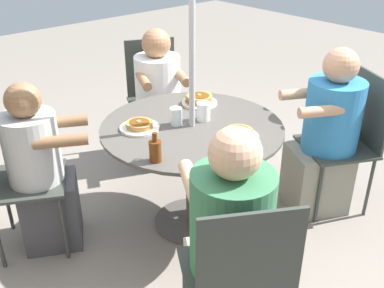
{
  "coord_description": "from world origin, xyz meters",
  "views": [
    {
      "loc": [
        -1.9,
        1.66,
        1.94
      ],
      "look_at": [
        0.0,
        0.0,
        0.61
      ],
      "focal_mm": 42.0,
      "sensor_mm": 36.0,
      "label": 1
    }
  ],
  "objects": [
    {
      "name": "drinking_glass_a",
      "position": [
        -0.46,
        0.08,
        0.81
      ],
      "size": [
        0.08,
        0.08,
        0.13
      ],
      "primitive_type": "cylinder",
      "color": "silver",
      "rests_on": "patio_table"
    },
    {
      "name": "pancake_plate_c",
      "position": [
        0.17,
        0.27,
        0.76
      ],
      "size": [
        0.24,
        0.24,
        0.06
      ],
      "color": "silver",
      "rests_on": "patio_table"
    },
    {
      "name": "coffee_cup",
      "position": [
        0.02,
        -0.11,
        0.8
      ],
      "size": [
        0.09,
        0.09,
        0.12
      ],
      "color": "white",
      "rests_on": "patio_table"
    },
    {
      "name": "diner_east",
      "position": [
        0.45,
        0.82,
        0.51
      ],
      "size": [
        0.5,
        0.55,
        1.1
      ],
      "rotation": [
        0.0,
        0.0,
        -3.65
      ],
      "color": "#3D3D42",
      "rests_on": "ground"
    },
    {
      "name": "drinking_glass_b",
      "position": [
        0.08,
        0.06,
        0.8
      ],
      "size": [
        0.08,
        0.08,
        0.11
      ],
      "primitive_type": "cylinder",
      "color": "silver",
      "rests_on": "patio_table"
    },
    {
      "name": "diner_south",
      "position": [
        -0.8,
        0.48,
        0.54
      ],
      "size": [
        0.59,
        0.55,
        1.18
      ],
      "rotation": [
        0.0,
        0.0,
        -2.11
      ],
      "color": "beige",
      "rests_on": "ground"
    },
    {
      "name": "diner_north",
      "position": [
        0.85,
        -0.39,
        0.51
      ],
      "size": [
        0.58,
        0.52,
        1.12
      ],
      "rotation": [
        0.0,
        0.0,
        1.14
      ],
      "color": "slate",
      "rests_on": "ground"
    },
    {
      "name": "pancake_plate_a",
      "position": [
        -0.31,
        -0.09,
        0.77
      ],
      "size": [
        0.24,
        0.24,
        0.07
      ],
      "color": "silver",
      "rests_on": "patio_table"
    },
    {
      "name": "syrup_bottle",
      "position": [
        -0.2,
        0.44,
        0.81
      ],
      "size": [
        0.09,
        0.07,
        0.17
      ],
      "color": "#602D0F",
      "rests_on": "patio_table"
    },
    {
      "name": "patio_table",
      "position": [
        0.0,
        0.0,
        0.61
      ],
      "size": [
        1.14,
        1.14,
        0.74
      ],
      "color": "#4C4742",
      "rests_on": "ground"
    },
    {
      "name": "diner_west",
      "position": [
        -0.45,
        -0.82,
        0.53
      ],
      "size": [
        0.54,
        0.58,
        1.18
      ],
      "rotation": [
        0.0,
        0.0,
        -0.5
      ],
      "color": "gray",
      "rests_on": "ground"
    },
    {
      "name": "umbrella_pole",
      "position": [
        0.0,
        0.0,
        1.1
      ],
      "size": [
        0.04,
        0.04,
        2.21
      ],
      "primitive_type": "cylinder",
      "color": "#ADADB2",
      "rests_on": "ground"
    },
    {
      "name": "patio_chair_south",
      "position": [
        -0.96,
        0.57,
        0.56
      ],
      "size": [
        0.61,
        0.61,
        0.98
      ],
      "rotation": [
        0.0,
        0.0,
        -2.11
      ],
      "color": "#333833",
      "rests_on": "ground"
    },
    {
      "name": "ground_plane",
      "position": [
        0.0,
        0.0,
        0.0
      ],
      "size": [
        12.0,
        12.0,
        0.0
      ],
      "primitive_type": "plane",
      "color": "gray"
    },
    {
      "name": "patio_chair_east",
      "position": [
        0.54,
        0.98,
        0.56
      ],
      "size": [
        0.6,
        0.6,
        0.98
      ],
      "rotation": [
        0.0,
        0.0,
        -3.65
      ],
      "color": "#333833",
      "rests_on": "ground"
    },
    {
      "name": "patio_chair_west",
      "position": [
        -0.54,
        -0.98,
        0.56
      ],
      "size": [
        0.6,
        0.6,
        0.98
      ],
      "rotation": [
        0.0,
        0.0,
        -0.5
      ],
      "color": "#333833",
      "rests_on": "ground"
    },
    {
      "name": "pancake_plate_b",
      "position": [
        0.23,
        -0.27,
        0.77
      ],
      "size": [
        0.24,
        0.24,
        0.08
      ],
      "color": "silver",
      "rests_on": "patio_table"
    },
    {
      "name": "patio_chair_north",
      "position": [
        1.02,
        -0.46,
        0.56
      ],
      "size": [
        0.59,
        0.59,
        0.98
      ],
      "rotation": [
        0.0,
        0.0,
        1.14
      ],
      "color": "#333833",
      "rests_on": "ground"
    }
  ]
}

